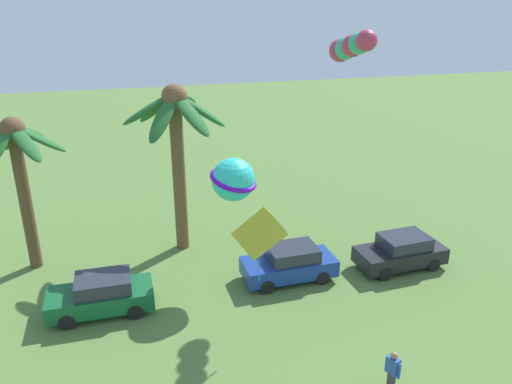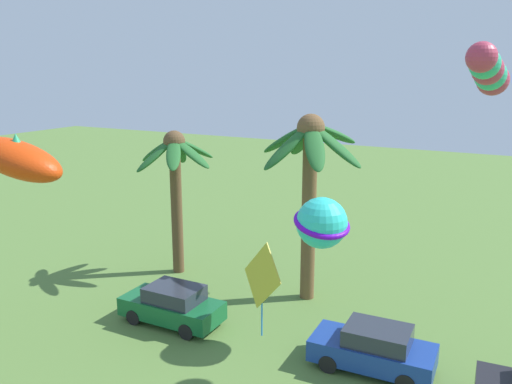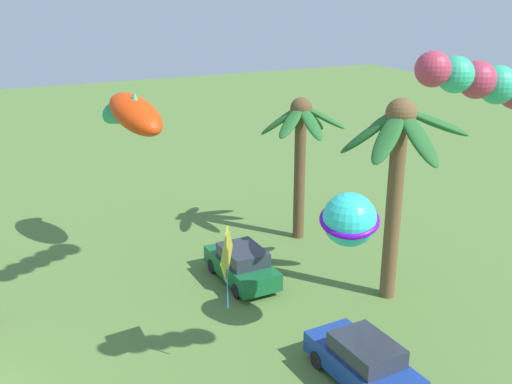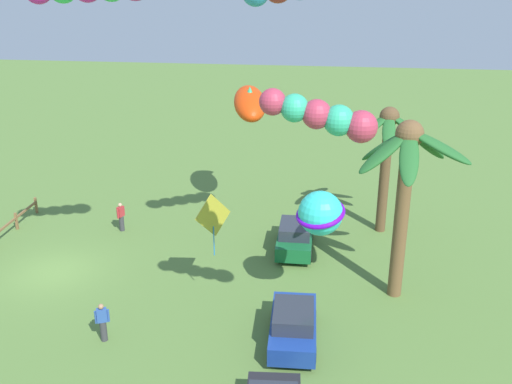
{
  "view_description": "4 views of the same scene",
  "coord_description": "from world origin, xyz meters",
  "px_view_note": "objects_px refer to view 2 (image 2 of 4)",
  "views": [
    {
      "loc": [
        -2.29,
        -6.41,
        11.42
      ],
      "look_at": [
        1.82,
        8.97,
        5.12
      ],
      "focal_mm": 35.68,
      "sensor_mm": 36.0,
      "label": 1
    },
    {
      "loc": [
        7.67,
        -3.87,
        9.53
      ],
      "look_at": [
        0.7,
        9.4,
        5.97
      ],
      "focal_mm": 36.89,
      "sensor_mm": 36.0,
      "label": 2
    },
    {
      "loc": [
        16.1,
        1.59,
        11.44
      ],
      "look_at": [
        1.31,
        9.06,
        5.71
      ],
      "focal_mm": 41.75,
      "sensor_mm": 36.0,
      "label": 3
    },
    {
      "loc": [
        22.66,
        12.33,
        13.46
      ],
      "look_at": [
        0.86,
        9.56,
        4.84
      ],
      "focal_mm": 41.17,
      "sensor_mm": 36.0,
      "label": 4
    }
  ],
  "objects_px": {
    "parked_car_0": "(374,348)",
    "parked_car_1": "(172,305)",
    "kite_diamond_4": "(262,277)",
    "kite_fish_2": "(13,160)",
    "kite_ball_3": "(322,223)",
    "palm_tree_0": "(175,169)",
    "kite_tube_5": "(488,71)",
    "palm_tree_1": "(310,164)"
  },
  "relations": [
    {
      "from": "palm_tree_0",
      "to": "palm_tree_1",
      "type": "relative_size",
      "value": 0.87
    },
    {
      "from": "parked_car_1",
      "to": "kite_tube_5",
      "type": "height_order",
      "value": "kite_tube_5"
    },
    {
      "from": "parked_car_1",
      "to": "kite_ball_3",
      "type": "bearing_deg",
      "value": 12.82
    },
    {
      "from": "parked_car_1",
      "to": "kite_diamond_4",
      "type": "bearing_deg",
      "value": -29.33
    },
    {
      "from": "parked_car_1",
      "to": "kite_tube_5",
      "type": "distance_m",
      "value": 13.41
    },
    {
      "from": "parked_car_0",
      "to": "parked_car_1",
      "type": "height_order",
      "value": "same"
    },
    {
      "from": "kite_ball_3",
      "to": "kite_diamond_4",
      "type": "xyz_separation_m",
      "value": [
        -0.09,
        -4.24,
        -0.41
      ]
    },
    {
      "from": "kite_ball_3",
      "to": "kite_tube_5",
      "type": "distance_m",
      "value": 6.87
    },
    {
      "from": "kite_diamond_4",
      "to": "palm_tree_1",
      "type": "bearing_deg",
      "value": 102.88
    },
    {
      "from": "palm_tree_0",
      "to": "palm_tree_1",
      "type": "xyz_separation_m",
      "value": [
        6.52,
        0.17,
        0.77
      ]
    },
    {
      "from": "palm_tree_1",
      "to": "kite_fish_2",
      "type": "distance_m",
      "value": 10.97
    },
    {
      "from": "palm_tree_1",
      "to": "parked_car_0",
      "type": "height_order",
      "value": "palm_tree_1"
    },
    {
      "from": "kite_diamond_4",
      "to": "kite_fish_2",
      "type": "bearing_deg",
      "value": 179.24
    },
    {
      "from": "palm_tree_1",
      "to": "kite_diamond_4",
      "type": "bearing_deg",
      "value": -77.12
    },
    {
      "from": "palm_tree_0",
      "to": "parked_car_1",
      "type": "xyz_separation_m",
      "value": [
        2.9,
        -4.41,
        -4.23
      ]
    },
    {
      "from": "palm_tree_0",
      "to": "parked_car_1",
      "type": "bearing_deg",
      "value": -56.62
    },
    {
      "from": "kite_fish_2",
      "to": "kite_diamond_4",
      "type": "distance_m",
      "value": 10.04
    },
    {
      "from": "parked_car_0",
      "to": "kite_tube_5",
      "type": "xyz_separation_m",
      "value": [
        2.51,
        0.79,
        8.69
      ]
    },
    {
      "from": "parked_car_0",
      "to": "kite_tube_5",
      "type": "relative_size",
      "value": 1.18
    },
    {
      "from": "kite_ball_3",
      "to": "kite_tube_5",
      "type": "bearing_deg",
      "value": -0.39
    },
    {
      "from": "palm_tree_0",
      "to": "parked_car_0",
      "type": "height_order",
      "value": "palm_tree_0"
    },
    {
      "from": "palm_tree_0",
      "to": "kite_tube_5",
      "type": "relative_size",
      "value": 2.01
    },
    {
      "from": "kite_diamond_4",
      "to": "kite_tube_5",
      "type": "bearing_deg",
      "value": 41.31
    },
    {
      "from": "palm_tree_1",
      "to": "kite_tube_5",
      "type": "distance_m",
      "value": 8.22
    },
    {
      "from": "parked_car_0",
      "to": "kite_fish_2",
      "type": "bearing_deg",
      "value": -164.69
    },
    {
      "from": "kite_tube_5",
      "to": "parked_car_1",
      "type": "bearing_deg",
      "value": -173.21
    },
    {
      "from": "parked_car_1",
      "to": "palm_tree_1",
      "type": "bearing_deg",
      "value": 51.68
    },
    {
      "from": "kite_diamond_4",
      "to": "parked_car_0",
      "type": "bearing_deg",
      "value": 56.36
    },
    {
      "from": "parked_car_1",
      "to": "kite_tube_5",
      "type": "bearing_deg",
      "value": 6.79
    },
    {
      "from": "kite_fish_2",
      "to": "palm_tree_1",
      "type": "bearing_deg",
      "value": 42.88
    },
    {
      "from": "kite_ball_3",
      "to": "kite_diamond_4",
      "type": "distance_m",
      "value": 4.26
    },
    {
      "from": "palm_tree_1",
      "to": "kite_diamond_4",
      "type": "xyz_separation_m",
      "value": [
        1.73,
        -7.58,
        -1.73
      ]
    },
    {
      "from": "parked_car_1",
      "to": "kite_ball_3",
      "type": "height_order",
      "value": "kite_ball_3"
    },
    {
      "from": "palm_tree_1",
      "to": "kite_ball_3",
      "type": "height_order",
      "value": "palm_tree_1"
    },
    {
      "from": "kite_fish_2",
      "to": "parked_car_1",
      "type": "bearing_deg",
      "value": 33.12
    },
    {
      "from": "palm_tree_1",
      "to": "kite_fish_2",
      "type": "relative_size",
      "value": 1.85
    },
    {
      "from": "palm_tree_0",
      "to": "parked_car_1",
      "type": "height_order",
      "value": "palm_tree_0"
    },
    {
      "from": "parked_car_0",
      "to": "parked_car_1",
      "type": "xyz_separation_m",
      "value": [
        -7.63,
        -0.42,
        0.0
      ]
    },
    {
      "from": "palm_tree_0",
      "to": "kite_ball_3",
      "type": "bearing_deg",
      "value": -20.8
    },
    {
      "from": "kite_tube_5",
      "to": "kite_ball_3",
      "type": "bearing_deg",
      "value": 179.61
    },
    {
      "from": "palm_tree_0",
      "to": "parked_car_0",
      "type": "bearing_deg",
      "value": -20.74
    },
    {
      "from": "parked_car_0",
      "to": "kite_fish_2",
      "type": "relative_size",
      "value": 0.94
    }
  ]
}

